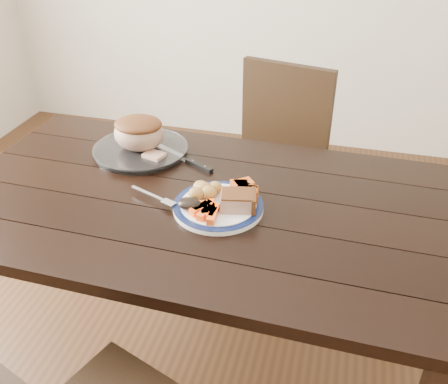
% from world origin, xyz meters
% --- Properties ---
extents(ground, '(4.00, 4.00, 0.00)m').
position_xyz_m(ground, '(0.00, 0.00, 0.00)').
color(ground, '#472B16').
rests_on(ground, ground).
extents(dining_table, '(1.62, 0.94, 0.75)m').
position_xyz_m(dining_table, '(0.00, 0.00, 0.66)').
color(dining_table, black).
rests_on(dining_table, ground).
extents(chair_far, '(0.51, 0.51, 0.93)m').
position_xyz_m(chair_far, '(0.12, 0.74, 0.52)').
color(chair_far, black).
rests_on(chair_far, ground).
extents(dinner_plate, '(0.28, 0.28, 0.02)m').
position_xyz_m(dinner_plate, '(0.07, -0.04, 0.76)').
color(dinner_plate, white).
rests_on(dinner_plate, dining_table).
extents(plate_rim, '(0.28, 0.28, 0.02)m').
position_xyz_m(plate_rim, '(0.07, -0.04, 0.77)').
color(plate_rim, '#0C173E').
rests_on(plate_rim, dinner_plate).
extents(serving_platter, '(0.34, 0.34, 0.02)m').
position_xyz_m(serving_platter, '(-0.30, 0.24, 0.76)').
color(serving_platter, white).
rests_on(serving_platter, dining_table).
extents(pork_slice, '(0.11, 0.10, 0.04)m').
position_xyz_m(pork_slice, '(0.13, -0.05, 0.79)').
color(pork_slice, tan).
rests_on(pork_slice, dinner_plate).
extents(roasted_potatoes, '(0.09, 0.09, 0.04)m').
position_xyz_m(roasted_potatoes, '(0.02, -0.01, 0.79)').
color(roasted_potatoes, gold).
rests_on(roasted_potatoes, dinner_plate).
extents(carrot_batons, '(0.09, 0.11, 0.02)m').
position_xyz_m(carrot_batons, '(0.05, -0.10, 0.78)').
color(carrot_batons, '#FF5A15').
rests_on(carrot_batons, dinner_plate).
extents(pumpkin_wedges, '(0.10, 0.10, 0.04)m').
position_xyz_m(pumpkin_wedges, '(0.13, 0.02, 0.79)').
color(pumpkin_wedges, orange).
rests_on(pumpkin_wedges, dinner_plate).
extents(dark_mushroom, '(0.07, 0.05, 0.03)m').
position_xyz_m(dark_mushroom, '(-0.01, -0.09, 0.79)').
color(dark_mushroom, black).
rests_on(dark_mushroom, dinner_plate).
extents(fork, '(0.17, 0.08, 0.00)m').
position_xyz_m(fork, '(-0.13, -0.06, 0.77)').
color(fork, silver).
rests_on(fork, dinner_plate).
extents(roast_joint, '(0.18, 0.16, 0.12)m').
position_xyz_m(roast_joint, '(-0.30, 0.24, 0.83)').
color(roast_joint, tan).
rests_on(roast_joint, serving_platter).
extents(cut_slice, '(0.08, 0.07, 0.02)m').
position_xyz_m(cut_slice, '(-0.23, 0.19, 0.78)').
color(cut_slice, tan).
rests_on(cut_slice, serving_platter).
extents(carving_knife, '(0.29, 0.17, 0.01)m').
position_xyz_m(carving_knife, '(-0.10, 0.21, 0.76)').
color(carving_knife, silver).
rests_on(carving_knife, dining_table).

